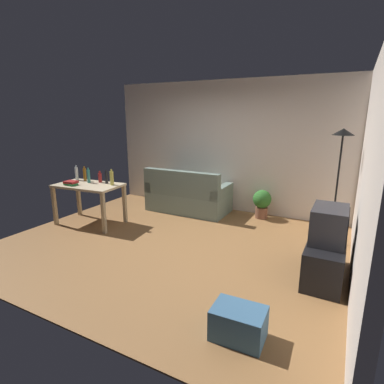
% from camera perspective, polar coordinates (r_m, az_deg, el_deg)
% --- Properties ---
extents(ground_plane, '(5.20, 4.40, 0.02)m').
position_cam_1_polar(ground_plane, '(4.98, -3.75, -9.64)').
color(ground_plane, olive).
extents(wall_rear, '(5.20, 0.10, 2.70)m').
position_cam_1_polar(wall_rear, '(6.56, 6.22, 8.44)').
color(wall_rear, silver).
rests_on(wall_rear, ground_plane).
extents(wall_right, '(0.10, 4.40, 2.70)m').
position_cam_1_polar(wall_right, '(3.93, 30.28, 2.72)').
color(wall_right, beige).
rests_on(wall_right, ground_plane).
extents(couch, '(1.69, 0.84, 0.92)m').
position_cam_1_polar(couch, '(6.45, -0.90, -1.00)').
color(couch, slate).
rests_on(couch, ground_plane).
extents(tv_stand, '(0.44, 1.10, 0.48)m').
position_cam_1_polar(tv_stand, '(4.28, 23.63, -11.38)').
color(tv_stand, black).
rests_on(tv_stand, ground_plane).
extents(tv, '(0.41, 0.60, 0.44)m').
position_cam_1_polar(tv, '(4.11, 24.31, -5.57)').
color(tv, '#2D2D33').
rests_on(tv, tv_stand).
extents(torchiere_lamp, '(0.32, 0.32, 1.81)m').
position_cam_1_polar(torchiere_lamp, '(5.14, 26.05, 6.21)').
color(torchiere_lamp, black).
rests_on(torchiere_lamp, ground_plane).
extents(desk, '(1.26, 0.80, 0.76)m').
position_cam_1_polar(desk, '(5.96, -18.75, 0.35)').
color(desk, '#C6B28E').
rests_on(desk, ground_plane).
extents(potted_plant, '(0.36, 0.36, 0.57)m').
position_cam_1_polar(potted_plant, '(6.19, 12.95, -1.83)').
color(potted_plant, brown).
rests_on(potted_plant, ground_plane).
extents(storage_box, '(0.49, 0.36, 0.30)m').
position_cam_1_polar(storage_box, '(3.07, 8.69, -23.11)').
color(storage_box, '#386084').
rests_on(storage_box, ground_plane).
extents(bottle_clear, '(0.06, 0.06, 0.29)m').
position_cam_1_polar(bottle_clear, '(6.37, -20.78, 3.25)').
color(bottle_clear, silver).
rests_on(bottle_clear, desk).
extents(bottle_amber, '(0.06, 0.06, 0.28)m').
position_cam_1_polar(bottle_amber, '(6.24, -19.43, 3.11)').
color(bottle_amber, '#9E6019').
rests_on(bottle_amber, desk).
extents(bottle_tall, '(0.06, 0.06, 0.29)m').
position_cam_1_polar(bottle_tall, '(6.04, -18.78, 2.84)').
color(bottle_tall, teal).
rests_on(bottle_tall, desk).
extents(bottle_red, '(0.07, 0.07, 0.22)m').
position_cam_1_polar(bottle_red, '(6.02, -16.83, 2.61)').
color(bottle_red, '#AD2323').
rests_on(bottle_red, desk).
extents(bottle_dark, '(0.05, 0.05, 0.25)m').
position_cam_1_polar(bottle_dark, '(5.89, -15.72, 2.62)').
color(bottle_dark, black).
rests_on(bottle_dark, desk).
extents(bottle_squat, '(0.07, 0.07, 0.29)m').
position_cam_1_polar(bottle_squat, '(5.73, -14.78, 2.55)').
color(bottle_squat, '#BCB24C').
rests_on(bottle_squat, desk).
extents(book_stack, '(0.27, 0.19, 0.07)m').
position_cam_1_polar(book_stack, '(5.97, -21.73, 1.57)').
color(book_stack, '#236B33').
rests_on(book_stack, desk).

